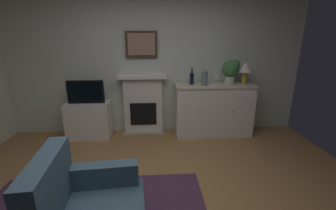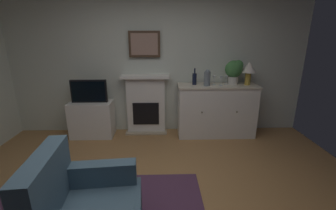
{
  "view_description": "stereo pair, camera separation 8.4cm",
  "coord_description": "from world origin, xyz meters",
  "px_view_note": "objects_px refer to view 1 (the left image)",
  "views": [
    {
      "loc": [
        -0.01,
        -1.98,
        1.79
      ],
      "look_at": [
        0.14,
        0.56,
        1.0
      ],
      "focal_mm": 24.13,
      "sensor_mm": 36.0,
      "label": 1
    },
    {
      "loc": [
        0.07,
        -1.98,
        1.79
      ],
      "look_at": [
        0.14,
        0.56,
        1.0
      ],
      "focal_mm": 24.13,
      "sensor_mm": 36.0,
      "label": 2
    }
  ],
  "objects_px": {
    "framed_picture": "(141,44)",
    "wine_glass_center": "(218,78)",
    "tv_cabinet": "(89,120)",
    "fireplace_unit": "(143,104)",
    "table_lamp": "(245,69)",
    "tv_set": "(86,92)",
    "potted_plant_small": "(231,70)",
    "sideboard_cabinet": "(213,110)",
    "wine_glass_right": "(223,77)",
    "vase_decorative": "(204,77)",
    "wine_bottle": "(192,78)",
    "wine_glass_left": "(211,78)"
  },
  "relations": [
    {
      "from": "wine_bottle",
      "to": "wine_glass_center",
      "type": "relative_size",
      "value": 1.76
    },
    {
      "from": "sideboard_cabinet",
      "to": "wine_glass_right",
      "type": "bearing_deg",
      "value": 11.32
    },
    {
      "from": "sideboard_cabinet",
      "to": "wine_glass_left",
      "type": "distance_m",
      "value": 0.6
    },
    {
      "from": "fireplace_unit",
      "to": "sideboard_cabinet",
      "type": "height_order",
      "value": "fireplace_unit"
    },
    {
      "from": "potted_plant_small",
      "to": "tv_set",
      "type": "bearing_deg",
      "value": -178.8
    },
    {
      "from": "framed_picture",
      "to": "table_lamp",
      "type": "xyz_separation_m",
      "value": [
        1.81,
        -0.22,
        -0.41
      ]
    },
    {
      "from": "wine_glass_right",
      "to": "vase_decorative",
      "type": "height_order",
      "value": "vase_decorative"
    },
    {
      "from": "fireplace_unit",
      "to": "framed_picture",
      "type": "height_order",
      "value": "framed_picture"
    },
    {
      "from": "tv_set",
      "to": "potted_plant_small",
      "type": "xyz_separation_m",
      "value": [
        2.55,
        0.05,
        0.35
      ]
    },
    {
      "from": "wine_glass_center",
      "to": "table_lamp",
      "type": "bearing_deg",
      "value": 5.71
    },
    {
      "from": "wine_glass_center",
      "to": "tv_cabinet",
      "type": "distance_m",
      "value": 2.42
    },
    {
      "from": "table_lamp",
      "to": "wine_glass_left",
      "type": "relative_size",
      "value": 2.42
    },
    {
      "from": "wine_bottle",
      "to": "vase_decorative",
      "type": "relative_size",
      "value": 1.03
    },
    {
      "from": "tv_set",
      "to": "vase_decorative",
      "type": "bearing_deg",
      "value": -1.16
    },
    {
      "from": "fireplace_unit",
      "to": "wine_glass_right",
      "type": "height_order",
      "value": "wine_glass_right"
    },
    {
      "from": "wine_bottle",
      "to": "sideboard_cabinet",
      "type": "bearing_deg",
      "value": -4.86
    },
    {
      "from": "sideboard_cabinet",
      "to": "table_lamp",
      "type": "bearing_deg",
      "value": 0.0
    },
    {
      "from": "wine_glass_center",
      "to": "potted_plant_small",
      "type": "xyz_separation_m",
      "value": [
        0.24,
        0.09,
        0.13
      ]
    },
    {
      "from": "wine_bottle",
      "to": "potted_plant_small",
      "type": "bearing_deg",
      "value": 0.84
    },
    {
      "from": "fireplace_unit",
      "to": "wine_glass_right",
      "type": "bearing_deg",
      "value": -5.83
    },
    {
      "from": "sideboard_cabinet",
      "to": "vase_decorative",
      "type": "relative_size",
      "value": 5.0
    },
    {
      "from": "fireplace_unit",
      "to": "wine_bottle",
      "type": "xyz_separation_m",
      "value": [
        0.88,
        -0.14,
        0.51
      ]
    },
    {
      "from": "wine_glass_center",
      "to": "tv_set",
      "type": "height_order",
      "value": "wine_glass_center"
    },
    {
      "from": "sideboard_cabinet",
      "to": "table_lamp",
      "type": "distance_m",
      "value": 0.92
    },
    {
      "from": "wine_bottle",
      "to": "potted_plant_small",
      "type": "relative_size",
      "value": 0.67
    },
    {
      "from": "fireplace_unit",
      "to": "tv_cabinet",
      "type": "distance_m",
      "value": 1.01
    },
    {
      "from": "framed_picture",
      "to": "tv_set",
      "type": "xyz_separation_m",
      "value": [
        -0.97,
        -0.23,
        -0.78
      ]
    },
    {
      "from": "framed_picture",
      "to": "wine_glass_center",
      "type": "distance_m",
      "value": 1.47
    },
    {
      "from": "wine_glass_left",
      "to": "tv_cabinet",
      "type": "xyz_separation_m",
      "value": [
        -2.19,
        0.01,
        -0.74
      ]
    },
    {
      "from": "sideboard_cabinet",
      "to": "wine_glass_center",
      "type": "xyz_separation_m",
      "value": [
        0.04,
        -0.05,
        0.59
      ]
    },
    {
      "from": "tv_cabinet",
      "to": "fireplace_unit",
      "type": "bearing_deg",
      "value": 9.45
    },
    {
      "from": "wine_bottle",
      "to": "wine_glass_center",
      "type": "bearing_deg",
      "value": -10.39
    },
    {
      "from": "sideboard_cabinet",
      "to": "vase_decorative",
      "type": "bearing_deg",
      "value": -166.39
    },
    {
      "from": "wine_glass_center",
      "to": "tv_set",
      "type": "relative_size",
      "value": 0.27
    },
    {
      "from": "table_lamp",
      "to": "tv_cabinet",
      "type": "bearing_deg",
      "value": 179.69
    },
    {
      "from": "tv_cabinet",
      "to": "wine_glass_center",
      "type": "bearing_deg",
      "value": -1.57
    },
    {
      "from": "fireplace_unit",
      "to": "wine_glass_center",
      "type": "bearing_deg",
      "value": -9.62
    },
    {
      "from": "framed_picture",
      "to": "potted_plant_small",
      "type": "height_order",
      "value": "framed_picture"
    },
    {
      "from": "sideboard_cabinet",
      "to": "tv_cabinet",
      "type": "distance_m",
      "value": 2.27
    },
    {
      "from": "framed_picture",
      "to": "tv_cabinet",
      "type": "distance_m",
      "value": 1.65
    },
    {
      "from": "table_lamp",
      "to": "wine_glass_right",
      "type": "xyz_separation_m",
      "value": [
        -0.37,
        0.03,
        -0.16
      ]
    },
    {
      "from": "vase_decorative",
      "to": "potted_plant_small",
      "type": "relative_size",
      "value": 0.65
    },
    {
      "from": "wine_glass_center",
      "to": "vase_decorative",
      "type": "distance_m",
      "value": 0.25
    },
    {
      "from": "tv_set",
      "to": "fireplace_unit",
      "type": "bearing_deg",
      "value": 10.77
    },
    {
      "from": "sideboard_cabinet",
      "to": "wine_glass_center",
      "type": "bearing_deg",
      "value": -49.46
    },
    {
      "from": "tv_set",
      "to": "potted_plant_small",
      "type": "relative_size",
      "value": 1.44
    },
    {
      "from": "wine_glass_left",
      "to": "potted_plant_small",
      "type": "height_order",
      "value": "potted_plant_small"
    },
    {
      "from": "vase_decorative",
      "to": "tv_set",
      "type": "distance_m",
      "value": 2.07
    },
    {
      "from": "table_lamp",
      "to": "wine_glass_right",
      "type": "relative_size",
      "value": 2.42
    },
    {
      "from": "framed_picture",
      "to": "fireplace_unit",
      "type": "bearing_deg",
      "value": -90.0
    }
  ]
}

